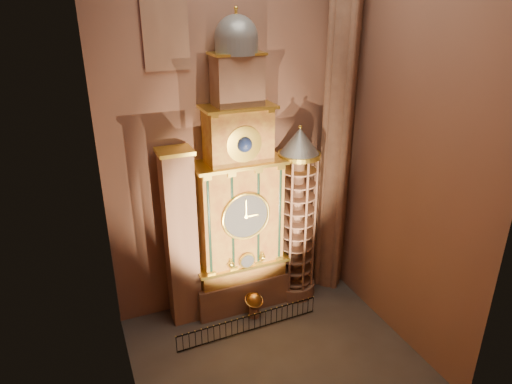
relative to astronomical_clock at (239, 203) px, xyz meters
name	(u,v)px	position (x,y,z in m)	size (l,w,h in m)	color
floor	(275,357)	(0.00, -4.96, -6.68)	(14.00, 14.00, 0.00)	#383330
wall_back	(231,122)	(0.00, 1.04, 4.32)	(22.00, 22.00, 0.00)	#91614E
wall_left	(108,178)	(-7.00, -4.96, 4.32)	(22.00, 22.00, 0.00)	#91614E
wall_right	(411,137)	(7.00, -4.96, 4.32)	(22.00, 22.00, 0.00)	#91614E
astronomical_clock	(239,203)	(0.00, 0.00, 0.00)	(5.60, 2.41, 16.70)	#8C634C
portrait_tower	(181,239)	(-3.40, 0.02, -1.53)	(1.80, 1.60, 10.20)	#8C634C
stair_turret	(297,217)	(3.50, -0.26, -1.41)	(2.50, 2.50, 10.80)	#8C634C
gothic_pier	(339,116)	(6.10, 0.04, 4.32)	(2.04, 2.04, 22.00)	#8C634C
stained_glass_window	(164,13)	(-3.20, 0.95, 9.82)	(2.20, 0.14, 5.20)	navy
celestial_globe	(254,303)	(0.24, -1.52, -5.73)	(1.33, 1.28, 1.59)	#8C634C
iron_railing	(249,324)	(-0.53, -2.66, -6.12)	(8.20, 0.27, 1.03)	black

